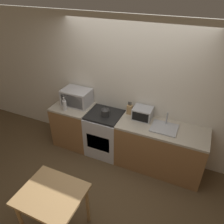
{
  "coord_description": "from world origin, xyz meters",
  "views": [
    {
      "loc": [
        1.13,
        -2.2,
        3.1
      ],
      "look_at": [
        -0.19,
        0.76,
        1.05
      ],
      "focal_mm": 35.0,
      "sensor_mm": 36.0,
      "label": 1
    }
  ],
  "objects": [
    {
      "name": "counter_right_run",
      "position": [
        0.7,
        0.86,
        0.45
      ],
      "size": [
        1.53,
        0.62,
        0.9
      ],
      "color": "olive",
      "rests_on": "ground_plane"
    },
    {
      "name": "kettle",
      "position": [
        -0.35,
        0.82,
        0.99
      ],
      "size": [
        0.16,
        0.16,
        0.2
      ],
      "color": "#2D2D2D",
      "rests_on": "stove_range"
    },
    {
      "name": "toaster_oven",
      "position": [
        0.29,
        1.01,
        1.01
      ],
      "size": [
        0.33,
        0.28,
        0.21
      ],
      "color": "#ADAFB5",
      "rests_on": "counter_right_run"
    },
    {
      "name": "counter_left_run",
      "position": [
        -1.09,
        0.86,
        0.45
      ],
      "size": [
        0.76,
        0.62,
        0.9
      ],
      "color": "olive",
      "rests_on": "ground_plane"
    },
    {
      "name": "dining_table",
      "position": [
        -0.29,
        -0.89,
        0.65
      ],
      "size": [
        0.8,
        0.68,
        0.77
      ],
      "color": "tan",
      "rests_on": "ground_plane"
    },
    {
      "name": "wall_back",
      "position": [
        0.0,
        1.2,
        1.3
      ],
      "size": [
        10.0,
        0.06,
        2.6
      ],
      "color": "silver",
      "rests_on": "ground_plane"
    },
    {
      "name": "ground_plane",
      "position": [
        0.0,
        0.0,
        0.0
      ],
      "size": [
        16.0,
        16.0,
        0.0
      ],
      "primitive_type": "plane",
      "color": "brown"
    },
    {
      "name": "bottle",
      "position": [
        -1.14,
        0.68,
        1.01
      ],
      "size": [
        0.08,
        0.08,
        0.27
      ],
      "color": "silver",
      "rests_on": "counter_left_run"
    },
    {
      "name": "knife_block",
      "position": [
        0.03,
        1.06,
        0.99
      ],
      "size": [
        0.09,
        0.07,
        0.25
      ],
      "color": "tan",
      "rests_on": "counter_right_run"
    },
    {
      "name": "microwave",
      "position": [
        -1.04,
        0.96,
        1.06
      ],
      "size": [
        0.54,
        0.38,
        0.32
      ],
      "color": "silver",
      "rests_on": "counter_left_run"
    },
    {
      "name": "sink_basin",
      "position": [
        0.73,
        0.87,
        0.92
      ],
      "size": [
        0.44,
        0.37,
        0.24
      ],
      "color": "#ADAFB5",
      "rests_on": "counter_right_run"
    },
    {
      "name": "stove_range",
      "position": [
        -0.39,
        0.86,
        0.45
      ],
      "size": [
        0.65,
        0.62,
        0.9
      ],
      "color": "silver",
      "rests_on": "ground_plane"
    }
  ]
}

